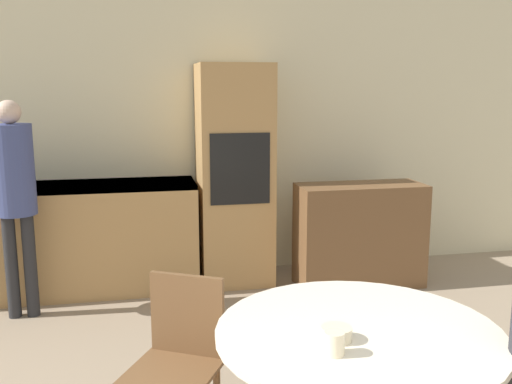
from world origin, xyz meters
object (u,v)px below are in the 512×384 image
Objects in this scene: oven_unit at (234,175)px; sideboard at (360,235)px; bowl_near at (337,334)px; dining_table at (357,382)px; person_standing at (14,184)px; cup at (334,343)px; chair_far_left at (179,355)px.

oven_unit reaches higher than sideboard.
sideboard is 2.84m from bowl_near.
bowl_near is at bearing -148.54° from dining_table.
bowl_near is at bearing -91.79° from oven_unit.
person_standing reaches higher than bowl_near.
person_standing is 2.95m from bowl_near.
sideboard is at bearing -18.45° from oven_unit.
dining_table is at bearing -53.14° from person_standing.
oven_unit is 1.63× the size of dining_table.
bowl_near is (-0.09, -2.93, -0.18)m from oven_unit.
bowl_near is (0.05, 0.12, -0.02)m from cup.
dining_table is 13.15× the size of cup.
cup is 0.13m from bowl_near.
cup is at bearing -113.95° from sideboard.
sideboard is at bearing 66.05° from cup.
oven_unit is at bearing 90.66° from dining_table.
cup is (0.53, -0.68, 0.32)m from chair_far_left.
chair_far_left is (-1.73, -2.02, 0.03)m from sideboard.
dining_table is 0.86m from chair_far_left.
oven_unit is 2.27× the size of chair_far_left.
oven_unit is at bearing 102.99° from chair_far_left.
person_standing is 18.30× the size of cup.
oven_unit is at bearing 15.96° from person_standing.
bowl_near is (1.64, -2.43, -0.24)m from person_standing.
dining_table is at bearing -89.34° from oven_unit.
person_standing reaches higher than chair_far_left.
chair_far_left is at bearing -105.88° from oven_unit.
person_standing is at bearing 124.03° from bowl_near.
oven_unit is 2.94m from bowl_near.
cup reaches higher than bowl_near.
sideboard is 2.66m from chair_far_left.
dining_table is at bearing -5.68° from chair_far_left.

